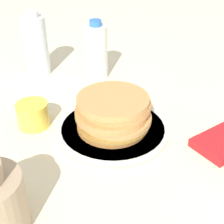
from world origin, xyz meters
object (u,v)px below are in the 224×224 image
juice_glass (32,115)px  water_bottle_far (96,52)px  pancake_stack (112,113)px  plate (112,128)px  water_bottle_near (35,46)px

juice_glass → water_bottle_far: (-0.15, -0.27, 0.06)m
pancake_stack → water_bottle_far: size_ratio=0.98×
plate → water_bottle_near: bearing=-54.5°
water_bottle_far → plate: bearing=98.5°
plate → juice_glass: (0.20, -0.03, 0.02)m
water_bottle_near → water_bottle_far: (-0.19, 0.03, -0.01)m
pancake_stack → juice_glass: pancake_stack is taller
juice_glass → water_bottle_far: bearing=-118.9°
plate → water_bottle_far: bearing=-81.5°
pancake_stack → water_bottle_far: water_bottle_far is taller
juice_glass → plate: bearing=171.9°
plate → water_bottle_near: (0.24, -0.33, 0.09)m
water_bottle_near → water_bottle_far: water_bottle_near is taller
juice_glass → water_bottle_near: (0.04, -0.31, 0.06)m
pancake_stack → water_bottle_near: size_ratio=0.89×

